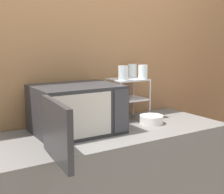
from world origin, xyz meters
The scene contains 8 objects.
wall_back centered at (0.00, 0.72, 1.30)m, with size 8.00×0.06×2.60m.
counter centered at (0.00, 0.34, 0.46)m, with size 1.70×0.68×0.92m.
microwave centered at (-0.22, 0.40, 1.08)m, with size 0.63×0.87×0.32m.
dish_rack centered at (0.30, 0.54, 1.15)m, with size 0.28×0.23×0.32m.
glass_front_left centered at (0.21, 0.48, 1.29)m, with size 0.07×0.07×0.11m.
glass_back_right centered at (0.39, 0.61, 1.29)m, with size 0.07×0.07×0.11m.
glass_front_right centered at (0.39, 0.48, 1.29)m, with size 0.07×0.07×0.11m.
bowl centered at (0.36, 0.32, 0.95)m, with size 0.17×0.17×0.06m.
Camera 1 is at (-1.08, -1.43, 1.52)m, focal length 50.00 mm.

